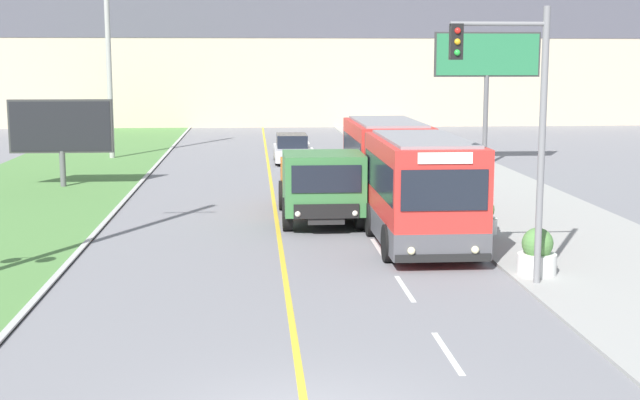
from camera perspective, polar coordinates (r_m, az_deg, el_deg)
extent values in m
cube|color=silver|center=(16.63, 8.16, -9.64)|extent=(0.12, 2.40, 0.01)
cube|color=silver|center=(20.96, 5.45, -5.65)|extent=(0.12, 2.40, 0.01)
cube|color=silver|center=(25.38, 3.70, -3.03)|extent=(0.12, 2.40, 0.01)
cube|color=silver|center=(29.86, 2.48, -1.19)|extent=(0.12, 2.40, 0.01)
cube|color=silver|center=(34.37, 1.58, 0.17)|extent=(0.12, 2.40, 0.01)
cube|color=silver|center=(38.90, 0.89, 1.22)|extent=(0.12, 2.40, 0.01)
cube|color=silver|center=(43.44, 0.34, 2.04)|extent=(0.12, 2.40, 0.01)
cube|color=silver|center=(48.00, -0.10, 2.71)|extent=(0.12, 2.40, 0.01)
cube|color=silver|center=(52.56, -0.47, 3.26)|extent=(0.12, 2.40, 0.01)
cube|color=silver|center=(57.13, -0.78, 3.73)|extent=(0.12, 2.40, 0.01)
cube|color=#BCAD93|center=(73.20, -3.80, 12.54)|extent=(80.00, 8.00, 19.57)
cube|color=red|center=(25.09, 6.54, 0.66)|extent=(2.48, 5.83, 2.79)
cube|color=#4C4C51|center=(25.26, 6.50, -1.69)|extent=(2.50, 5.85, 0.70)
cube|color=black|center=(25.03, 6.56, 1.61)|extent=(2.51, 5.36, 0.98)
cube|color=gray|center=(24.92, 6.60, 3.93)|extent=(2.11, 5.25, 0.08)
cube|color=red|center=(31.66, 4.27, 2.43)|extent=(2.48, 5.83, 2.79)
cube|color=#4C4C51|center=(31.80, 4.25, 0.56)|extent=(2.50, 5.85, 0.70)
cube|color=black|center=(31.62, 4.28, 3.19)|extent=(2.51, 5.36, 0.98)
cube|color=gray|center=(31.53, 4.30, 5.03)|extent=(2.11, 5.25, 0.08)
cube|color=#474747|center=(28.37, 5.27, 1.65)|extent=(2.28, 0.90, 2.57)
cube|color=black|center=(22.18, 7.98, 0.62)|extent=(2.19, 0.04, 1.03)
cube|color=black|center=(22.49, 7.89, -3.71)|extent=(2.43, 0.06, 0.20)
sphere|color=#F4EAB2|center=(22.28, 5.87, -3.26)|extent=(0.20, 0.20, 0.20)
sphere|color=#F4EAB2|center=(22.62, 9.91, -3.17)|extent=(0.20, 0.20, 0.20)
cube|color=white|center=(22.08, 8.02, 2.67)|extent=(1.37, 0.04, 0.28)
cylinder|color=black|center=(23.51, 4.41, -2.78)|extent=(0.28, 1.00, 1.00)
cylinder|color=black|center=(23.98, 9.99, -2.66)|extent=(0.28, 1.00, 1.00)
cylinder|color=black|center=(26.91, 3.29, -1.26)|extent=(0.28, 1.00, 1.00)
cylinder|color=black|center=(27.32, 8.20, -1.18)|extent=(0.28, 1.00, 1.00)
cylinder|color=black|center=(32.24, 2.02, 0.47)|extent=(0.28, 1.00, 1.00)
cylinder|color=black|center=(32.58, 6.14, 0.52)|extent=(0.28, 1.00, 1.00)
cube|color=black|center=(30.06, -0.11, -0.25)|extent=(1.11, 6.61, 0.20)
cube|color=#38753D|center=(27.86, 0.21, 1.13)|extent=(2.47, 2.45, 1.85)
cube|color=black|center=(26.59, 0.42, 1.35)|extent=(2.10, 0.04, 0.83)
cube|color=black|center=(26.73, 0.42, -0.73)|extent=(1.98, 0.06, 0.44)
sphere|color=silver|center=(26.67, -1.43, -0.91)|extent=(0.18, 0.18, 0.18)
sphere|color=silver|center=(26.81, 2.26, -0.86)|extent=(0.18, 0.18, 0.18)
cube|color=orange|center=(31.37, -0.29, 0.43)|extent=(2.35, 3.92, 0.12)
cube|color=orange|center=(31.24, -2.32, 1.35)|extent=(0.12, 3.92, 1.15)
cube|color=orange|center=(31.39, 1.74, 1.39)|extent=(0.12, 3.92, 1.15)
cube|color=orange|center=(29.42, -0.03, 0.87)|extent=(2.35, 0.12, 1.15)
cube|color=orange|center=(33.17, -0.52, 1.81)|extent=(2.35, 0.12, 1.15)
cube|color=orange|center=(29.33, -0.03, 2.22)|extent=(2.35, 0.12, 0.24)
cylinder|color=black|center=(27.70, -2.10, -0.91)|extent=(0.30, 1.04, 1.04)
cylinder|color=black|center=(27.87, 2.57, -0.85)|extent=(0.30, 1.04, 1.04)
cylinder|color=black|center=(31.52, -2.37, 0.31)|extent=(0.30, 1.04, 1.04)
cylinder|color=black|center=(31.67, 1.74, 0.35)|extent=(0.30, 1.04, 1.04)
cube|color=silver|center=(45.98, -1.82, 3.04)|extent=(1.80, 4.30, 0.61)
cube|color=black|center=(46.02, -1.83, 3.83)|extent=(1.53, 2.36, 0.65)
cylinder|color=black|center=(44.69, -2.78, 2.62)|extent=(0.18, 0.62, 0.62)
cylinder|color=black|center=(44.76, -0.70, 2.64)|extent=(0.18, 0.62, 0.62)
cylinder|color=black|center=(47.25, -2.87, 2.97)|extent=(0.18, 0.62, 0.62)
cylinder|color=black|center=(47.32, -0.90, 2.99)|extent=(0.18, 0.62, 0.62)
cylinder|color=#9E9E99|center=(48.81, -13.40, 9.55)|extent=(0.28, 0.28, 11.87)
cylinder|color=slate|center=(21.16, 14.00, 3.17)|extent=(0.16, 0.16, 6.48)
cylinder|color=slate|center=(20.75, 11.37, 11.00)|extent=(2.20, 0.10, 0.10)
cube|color=black|center=(20.51, 8.71, 9.98)|extent=(0.28, 0.24, 0.80)
sphere|color=red|center=(20.38, 8.81, 10.66)|extent=(0.14, 0.14, 0.14)
sphere|color=orange|center=(20.38, 8.79, 9.98)|extent=(0.14, 0.14, 0.14)
sphere|color=green|center=(20.38, 8.77, 9.31)|extent=(0.14, 0.14, 0.14)
cylinder|color=#59595B|center=(45.05, 10.54, 5.00)|extent=(0.24, 0.24, 4.49)
cube|color=#333333|center=(44.94, 10.66, 9.14)|extent=(5.24, 0.20, 2.17)
cube|color=#287547|center=(44.84, 10.70, 9.14)|extent=(5.08, 0.02, 2.01)
cylinder|color=#59595B|center=(38.56, -16.14, 1.92)|extent=(0.24, 0.24, 1.51)
cube|color=#333333|center=(38.39, -16.26, 4.56)|extent=(4.23, 0.20, 2.21)
cube|color=black|center=(38.28, -16.29, 4.54)|extent=(4.07, 0.02, 2.05)
cylinder|color=silver|center=(22.47, 13.70, -4.00)|extent=(0.96, 0.96, 0.51)
sphere|color=#518442|center=(22.36, 13.75, -2.70)|extent=(0.76, 0.76, 0.76)
cylinder|color=silver|center=(27.34, 10.29, -1.62)|extent=(0.95, 0.95, 0.46)
sphere|color=#518442|center=(27.26, 10.31, -0.60)|extent=(0.76, 0.76, 0.76)
cylinder|color=silver|center=(32.34, 8.18, 0.11)|extent=(1.00, 1.00, 0.50)
sphere|color=#518442|center=(32.26, 8.20, 1.03)|extent=(0.80, 0.80, 0.80)
cylinder|color=silver|center=(37.37, 6.44, 1.32)|extent=(1.03, 1.03, 0.48)
sphere|color=#518442|center=(37.30, 6.46, 2.12)|extent=(0.82, 0.82, 0.82)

